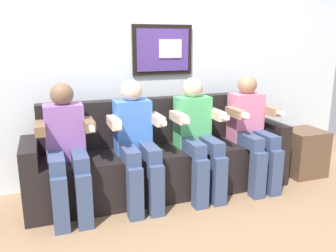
{
  "coord_description": "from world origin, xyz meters",
  "views": [
    {
      "loc": [
        -1.02,
        -2.68,
        1.45
      ],
      "look_at": [
        0.0,
        0.15,
        0.7
      ],
      "focal_mm": 37.06,
      "sensor_mm": 36.0,
      "label": 1
    }
  ],
  "objects_px": {
    "person_leftmost": "(66,146)",
    "person_right_center": "(197,133)",
    "side_table_right": "(303,152)",
    "couch": "(162,161)",
    "person_left_center": "(136,139)",
    "person_rightmost": "(252,128)"
  },
  "relations": [
    {
      "from": "person_leftmost",
      "to": "person_left_center",
      "type": "relative_size",
      "value": 1.0
    },
    {
      "from": "person_right_center",
      "to": "person_leftmost",
      "type": "bearing_deg",
      "value": 179.98
    },
    {
      "from": "person_leftmost",
      "to": "person_right_center",
      "type": "xyz_separation_m",
      "value": [
        1.18,
        -0.0,
        0.0
      ]
    },
    {
      "from": "person_leftmost",
      "to": "person_right_center",
      "type": "relative_size",
      "value": 1.0
    },
    {
      "from": "person_right_center",
      "to": "person_rightmost",
      "type": "height_order",
      "value": "same"
    },
    {
      "from": "person_leftmost",
      "to": "side_table_right",
      "type": "relative_size",
      "value": 2.22
    },
    {
      "from": "couch",
      "to": "person_left_center",
      "type": "relative_size",
      "value": 2.26
    },
    {
      "from": "person_right_center",
      "to": "person_rightmost",
      "type": "distance_m",
      "value": 0.59
    },
    {
      "from": "person_leftmost",
      "to": "person_left_center",
      "type": "distance_m",
      "value": 0.59
    },
    {
      "from": "person_leftmost",
      "to": "person_rightmost",
      "type": "height_order",
      "value": "same"
    },
    {
      "from": "person_right_center",
      "to": "person_rightmost",
      "type": "bearing_deg",
      "value": 0.0
    },
    {
      "from": "couch",
      "to": "person_right_center",
      "type": "bearing_deg",
      "value": -29.81
    },
    {
      "from": "person_rightmost",
      "to": "couch",
      "type": "bearing_deg",
      "value": 169.19
    },
    {
      "from": "person_rightmost",
      "to": "side_table_right",
      "type": "relative_size",
      "value": 2.22
    },
    {
      "from": "person_left_center",
      "to": "side_table_right",
      "type": "bearing_deg",
      "value": 1.85
    },
    {
      "from": "person_left_center",
      "to": "person_rightmost",
      "type": "bearing_deg",
      "value": 0.0
    },
    {
      "from": "person_right_center",
      "to": "person_rightmost",
      "type": "xyz_separation_m",
      "value": [
        0.59,
        0.0,
        0.0
      ]
    },
    {
      "from": "person_left_center",
      "to": "person_rightmost",
      "type": "xyz_separation_m",
      "value": [
        1.18,
        0.0,
        0.0
      ]
    },
    {
      "from": "person_leftmost",
      "to": "couch",
      "type": "bearing_deg",
      "value": 10.79
    },
    {
      "from": "person_leftmost",
      "to": "side_table_right",
      "type": "height_order",
      "value": "person_leftmost"
    },
    {
      "from": "person_left_center",
      "to": "person_leftmost",
      "type": "bearing_deg",
      "value": 179.95
    },
    {
      "from": "person_rightmost",
      "to": "person_left_center",
      "type": "bearing_deg",
      "value": 180.0
    }
  ]
}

